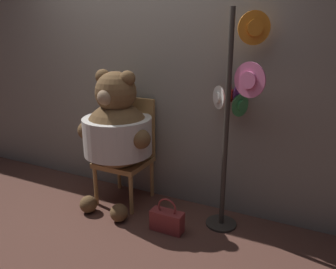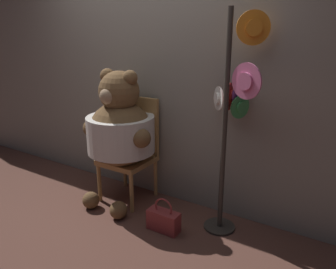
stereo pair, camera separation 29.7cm
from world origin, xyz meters
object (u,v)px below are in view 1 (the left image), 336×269
at_px(chair, 128,148).
at_px(teddy_bear, 117,131).
at_px(hat_display_rack, 234,112).
at_px(handbag_on_ground, 167,220).

distance_m(chair, teddy_bear, 0.29).
xyz_separation_m(hat_display_rack, handbag_on_ground, (-0.45, -0.36, -0.95)).
relative_size(teddy_bear, hat_display_rack, 0.73).
height_order(chair, hat_display_rack, hat_display_rack).
xyz_separation_m(teddy_bear, hat_display_rack, (1.10, 0.13, 0.28)).
bearing_deg(teddy_bear, handbag_on_ground, -19.55).
xyz_separation_m(teddy_bear, handbag_on_ground, (0.65, -0.23, -0.68)).
bearing_deg(chair, hat_display_rack, -2.48).
bearing_deg(handbag_on_ground, teddy_bear, 160.45).
xyz_separation_m(chair, teddy_bear, (-0.01, -0.17, 0.23)).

